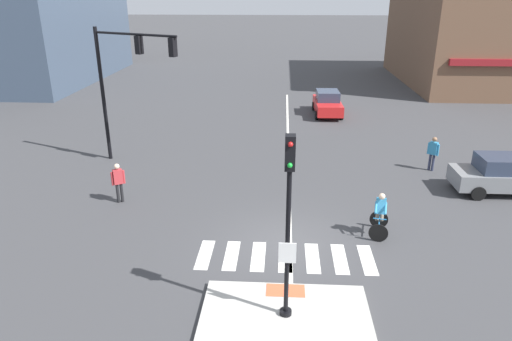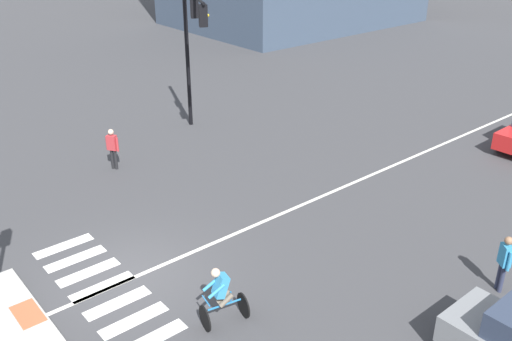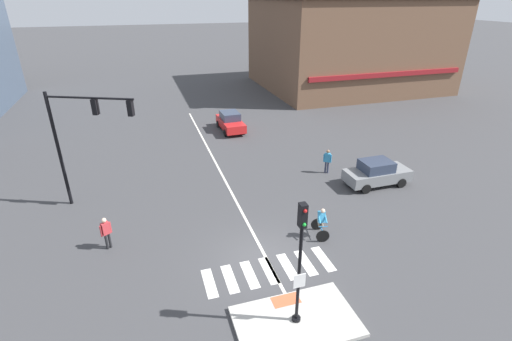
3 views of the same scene
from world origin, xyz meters
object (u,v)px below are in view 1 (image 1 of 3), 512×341
car_grey_cross_right (502,175)px  cyclist (380,213)px  signal_pole (288,213)px  traffic_light_mast (123,72)px  car_red_eastbound_distant (327,103)px  pedestrian_waiting_far_side (433,151)px  pedestrian_at_curb_left (118,180)px

car_grey_cross_right → cyclist: cyclist is taller
signal_pole → car_grey_cross_right: bearing=43.6°
cyclist → traffic_light_mast: bearing=148.6°
traffic_light_mast → car_red_eastbound_distant: 15.15m
traffic_light_mast → cyclist: bearing=-31.4°
traffic_light_mast → pedestrian_waiting_far_side: (14.62, -0.14, -3.53)m
car_grey_cross_right → pedestrian_waiting_far_side: bearing=131.2°
signal_pole → car_red_eastbound_distant: (2.89, 21.57, -2.30)m
cyclist → pedestrian_at_curb_left: 10.24m
traffic_light_mast → pedestrian_waiting_far_side: bearing=-0.6°
car_red_eastbound_distant → pedestrian_at_curb_left: bearing=-123.2°
car_grey_cross_right → pedestrian_at_curb_left: bearing=-173.2°
signal_pole → pedestrian_at_curb_left: 9.82m
car_grey_cross_right → pedestrian_waiting_far_side: (-2.18, 2.48, 0.17)m
pedestrian_waiting_far_side → cyclist: bearing=-119.6°
signal_pole → car_red_eastbound_distant: 21.88m
car_red_eastbound_distant → car_grey_cross_right: bearing=-64.0°
cyclist → pedestrian_waiting_far_side: 7.51m
cyclist → pedestrian_waiting_far_side: cyclist is taller
pedestrian_waiting_far_side → signal_pole: bearing=-121.9°
signal_pole → pedestrian_at_curb_left: (-6.73, 6.83, -2.13)m
car_red_eastbound_distant → pedestrian_at_curb_left: (-9.63, -14.74, 0.17)m
pedestrian_waiting_far_side → pedestrian_at_curb_left: bearing=-162.3°
traffic_light_mast → cyclist: size_ratio=3.88×
car_grey_cross_right → pedestrian_waiting_far_side: 3.30m
traffic_light_mast → pedestrian_waiting_far_side: traffic_light_mast is taller
car_grey_cross_right → cyclist: size_ratio=2.45×
signal_pole → traffic_light_mast: size_ratio=0.76×
car_red_eastbound_distant → pedestrian_waiting_far_side: bearing=-68.5°
signal_pole → car_red_eastbound_distant: bearing=82.4°
car_red_eastbound_distant → pedestrian_waiting_far_side: (4.08, -10.37, 0.17)m
car_grey_cross_right → cyclist: bearing=-145.4°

